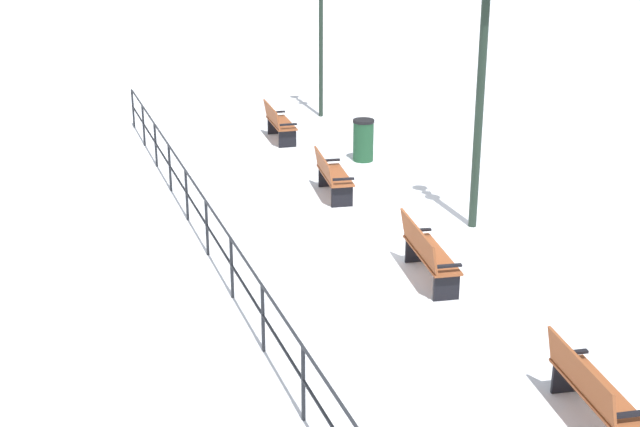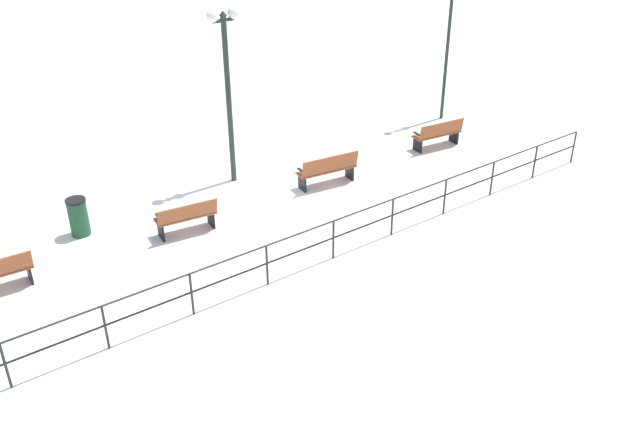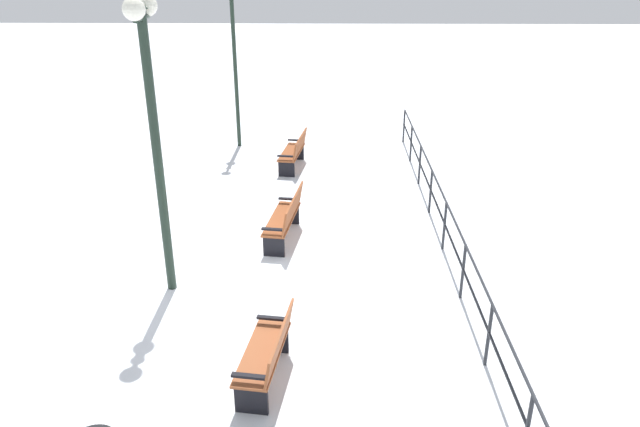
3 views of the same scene
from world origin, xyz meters
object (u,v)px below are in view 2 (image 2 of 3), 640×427
at_px(bench_third, 186,217).
at_px(lamppost_middle, 227,67).
at_px(lamppost_near, 450,21).
at_px(trash_bin, 78,217).
at_px(bench_nearest, 438,134).
at_px(bench_second, 328,169).

height_order(bench_third, lamppost_middle, lamppost_middle).
xyz_separation_m(bench_third, lamppost_middle, (1.88, -2.37, 2.77)).
bearing_deg(bench_third, lamppost_middle, -43.90).
xyz_separation_m(lamppost_near, trash_bin, (-0.40, 12.54, -2.79)).
relative_size(bench_nearest, lamppost_middle, 0.35).
distance_m(bench_second, bench_third, 4.27).
xyz_separation_m(bench_nearest, bench_third, (-0.15, 8.54, -0.01)).
xyz_separation_m(bench_second, trash_bin, (1.42, 6.35, -0.01)).
relative_size(bench_third, lamppost_near, 0.32).
xyz_separation_m(lamppost_near, lamppost_middle, (0.00, 8.09, -0.05)).
bearing_deg(lamppost_middle, trash_bin, 95.17).
bearing_deg(bench_nearest, lamppost_near, -40.74).
bearing_deg(bench_nearest, bench_third, 98.20).
xyz_separation_m(bench_nearest, bench_second, (-0.08, 4.27, 0.03)).
distance_m(lamppost_near, trash_bin, 12.85).
bearing_deg(trash_bin, lamppost_near, -88.16).
distance_m(bench_second, trash_bin, 6.50).
bearing_deg(lamppost_middle, bench_third, 128.51).
bearing_deg(bench_third, bench_nearest, -81.41).
relative_size(bench_second, lamppost_middle, 0.37).
bearing_deg(trash_bin, bench_nearest, -97.15).
relative_size(bench_second, lamppost_near, 0.37).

